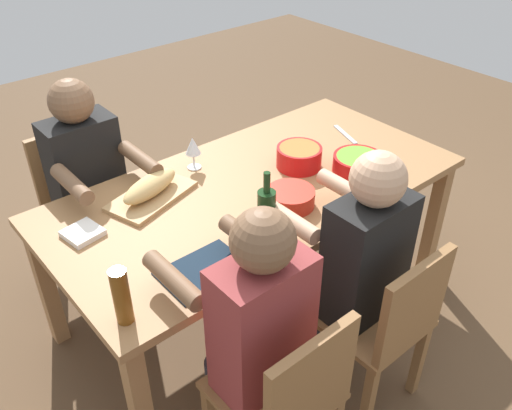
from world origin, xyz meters
The scene contains 19 objects.
ground_plane centered at (0.00, 0.00, 0.00)m, with size 8.00×8.00×0.00m, color brown.
dining_table centered at (0.00, 0.00, 0.66)m, with size 1.97×0.99×0.74m.
chair_near_center centered at (0.00, -0.81, 0.48)m, with size 0.40×0.40×0.85m.
diner_near_center centered at (0.00, -0.63, 0.70)m, with size 0.41×0.53×1.20m.
chair_far_left centered at (-0.54, 0.81, 0.48)m, with size 0.40×0.40×0.85m.
diner_far_left centered at (-0.54, 0.63, 0.70)m, with size 0.41×0.53×1.20m.
chair_near_left centered at (-0.54, -0.81, 0.48)m, with size 0.40×0.40×0.85m.
diner_near_left centered at (-0.54, -0.63, 0.70)m, with size 0.41×0.53×1.20m.
serving_bowl_greens centered at (0.01, -0.22, 0.78)m, with size 0.21×0.21×0.08m.
serving_bowl_salad centered at (0.46, -0.22, 0.79)m, with size 0.25×0.25×0.08m.
serving_bowl_fruit centered at (0.28, 0.00, 0.80)m, with size 0.22×0.22×0.10m.
cutting_board centered at (-0.43, 0.23, 0.75)m, with size 0.40×0.22×0.02m, color tan.
bread_loaf centered at (-0.43, 0.23, 0.81)m, with size 0.32×0.11×0.09m, color tan.
wine_bottle centered at (-0.20, -0.30, 0.85)m, with size 0.08×0.08×0.29m.
beer_bottle centered at (-0.89, -0.36, 0.85)m, with size 0.06×0.06×0.22m, color brown.
wine_glass centered at (-0.13, 0.32, 0.86)m, with size 0.08×0.08×0.17m.
placemat_near_left centered at (-0.54, -0.33, 0.74)m, with size 0.32×0.23×0.01m, color #142333.
carving_knife centered at (0.71, 0.08, 0.74)m, with size 0.23×0.02×0.01m, color silver.
napkin_stack centered at (-0.79, 0.17, 0.75)m, with size 0.14×0.14×0.02m, color white.
Camera 1 is at (-1.39, -1.64, 2.11)m, focal length 38.14 mm.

